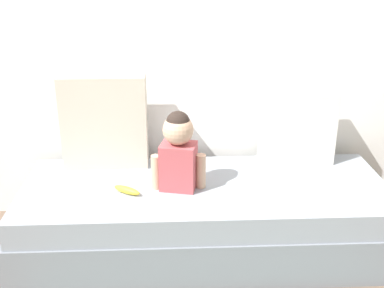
{
  "coord_description": "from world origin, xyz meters",
  "views": [
    {
      "loc": [
        -0.19,
        -2.4,
        1.64
      ],
      "look_at": [
        -0.08,
        0.0,
        0.67
      ],
      "focal_mm": 44.43,
      "sensor_mm": 36.0,
      "label": 1
    }
  ],
  "objects": [
    {
      "name": "throw_pillow_left",
      "position": [
        -0.59,
        0.31,
        0.7
      ],
      "size": [
        0.51,
        0.16,
        0.56
      ],
      "primitive_type": "cube",
      "color": "beige",
      "rests_on": "couch"
    },
    {
      "name": "throw_pillow_right",
      "position": [
        0.59,
        0.31,
        0.64
      ],
      "size": [
        0.45,
        0.16,
        0.44
      ],
      "primitive_type": "cube",
      "color": "silver",
      "rests_on": "couch"
    },
    {
      "name": "couch",
      "position": [
        0.0,
        0.0,
        0.21
      ],
      "size": [
        2.13,
        0.81,
        0.42
      ],
      "color": "gray",
      "rests_on": "ground"
    },
    {
      "name": "toddler",
      "position": [
        -0.15,
        -0.03,
        0.65
      ],
      "size": [
        0.3,
        0.19,
        0.45
      ],
      "color": "#B24C51",
      "rests_on": "couch"
    },
    {
      "name": "ground_plane",
      "position": [
        0.0,
        0.0,
        0.0
      ],
      "size": [
        12.0,
        12.0,
        0.0
      ],
      "primitive_type": "plane",
      "color": "brown"
    },
    {
      "name": "banana",
      "position": [
        -0.44,
        -0.09,
        0.44
      ],
      "size": [
        0.17,
        0.13,
        0.04
      ],
      "primitive_type": "ellipsoid",
      "rotation": [
        0.0,
        0.0,
        -0.58
      ],
      "color": "yellow",
      "rests_on": "couch"
    },
    {
      "name": "back_wall",
      "position": [
        0.0,
        0.54,
        1.26
      ],
      "size": [
        5.33,
        0.1,
        2.52
      ],
      "primitive_type": "cube",
      "color": "white",
      "rests_on": "ground"
    }
  ]
}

